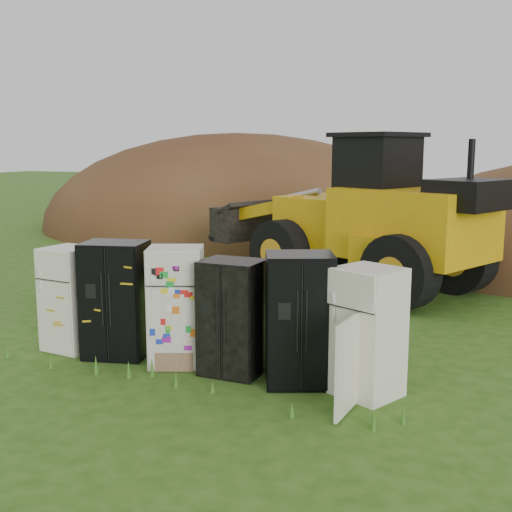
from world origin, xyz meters
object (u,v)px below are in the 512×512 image
at_px(fridge_leftmost, 71,299).
at_px(fridge_open_door, 368,332).
at_px(fridge_black_right, 299,319).
at_px(fridge_sticker, 176,306).
at_px(fridge_dark_mid, 233,317).
at_px(wheel_loader, 345,210).
at_px(fridge_black_side, 116,299).

relative_size(fridge_leftmost, fridge_open_door, 0.98).
bearing_deg(fridge_open_door, fridge_black_right, -158.60).
bearing_deg(fridge_black_right, fridge_leftmost, 156.12).
xyz_separation_m(fridge_sticker, fridge_open_door, (2.95, -0.04, -0.04)).
bearing_deg(fridge_sticker, fridge_black_right, -24.40).
distance_m(fridge_black_right, fridge_open_door, 0.98).
relative_size(fridge_dark_mid, wheel_loader, 0.23).
xyz_separation_m(fridge_black_side, fridge_sticker, (1.06, 0.05, -0.01)).
height_order(fridge_sticker, wheel_loader, wheel_loader).
distance_m(fridge_leftmost, fridge_sticker, 1.94).
height_order(fridge_dark_mid, wheel_loader, wheel_loader).
xyz_separation_m(fridge_black_right, fridge_open_door, (0.98, -0.04, -0.05)).
distance_m(fridge_sticker, fridge_black_right, 1.98).
bearing_deg(fridge_open_door, fridge_dark_mid, -156.97).
distance_m(fridge_leftmost, fridge_black_side, 0.88).
bearing_deg(fridge_dark_mid, fridge_leftmost, -179.62).
bearing_deg(wheel_loader, fridge_leftmost, -87.86).
bearing_deg(wheel_loader, fridge_black_right, -55.51).
xyz_separation_m(fridge_sticker, fridge_dark_mid, (0.96, -0.02, -0.06)).
xyz_separation_m(fridge_black_side, fridge_open_door, (4.02, 0.01, -0.05)).
bearing_deg(fridge_open_door, fridge_black_side, -156.21).
bearing_deg(wheel_loader, fridge_dark_mid, -64.14).
xyz_separation_m(fridge_leftmost, fridge_black_side, (0.88, 0.02, 0.07)).
height_order(fridge_leftmost, fridge_sticker, fridge_sticker).
bearing_deg(fridge_black_right, fridge_dark_mid, 156.12).
relative_size(fridge_leftmost, wheel_loader, 0.23).
bearing_deg(fridge_black_side, fridge_dark_mid, -14.72).
bearing_deg(wheel_loader, fridge_black_side, -81.11).
xyz_separation_m(fridge_dark_mid, fridge_open_door, (2.00, -0.02, 0.03)).
bearing_deg(fridge_leftmost, fridge_sticker, 6.49).
relative_size(fridge_leftmost, fridge_black_side, 0.93).
height_order(fridge_black_side, fridge_sticker, fridge_black_side).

